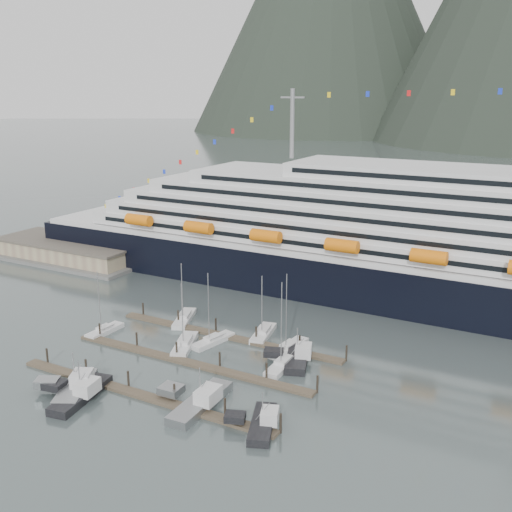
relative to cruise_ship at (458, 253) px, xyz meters
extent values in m
plane|color=#485554|center=(-30.03, -54.94, -12.04)|extent=(1600.00, 1600.00, 0.00)
cube|color=black|center=(-5.03, 0.06, -8.04)|extent=(210.00, 28.00, 12.00)
cube|color=silver|center=(-5.03, 0.06, -1.54)|extent=(205.80, 27.44, 1.50)
cube|color=silver|center=(-0.03, 0.06, 1.06)|extent=(185.00, 26.00, 3.20)
cube|color=black|center=(-0.03, -12.99, 1.22)|extent=(175.75, 0.20, 1.00)
cube|color=silver|center=(1.97, 0.06, 4.26)|extent=(180.00, 25.00, 3.20)
cube|color=black|center=(1.97, -12.49, 4.42)|extent=(171.00, 0.20, 1.00)
cube|color=silver|center=(3.97, 0.06, 7.46)|extent=(172.00, 24.00, 3.20)
cube|color=black|center=(3.97, -11.99, 7.62)|extent=(163.40, 0.20, 1.00)
cube|color=silver|center=(5.97, 0.06, 10.66)|extent=(160.00, 23.00, 3.20)
cube|color=black|center=(5.97, -11.49, 10.82)|extent=(152.00, 0.20, 1.00)
cube|color=silver|center=(7.97, 0.06, 13.76)|extent=(140.00, 22.00, 3.00)
cube|color=black|center=(7.97, -10.99, 13.91)|extent=(133.00, 0.20, 1.00)
cube|color=black|center=(9.97, -9.99, 16.91)|extent=(90.25, 0.20, 1.00)
cylinder|color=gray|center=(-40.03, 0.06, 26.26)|extent=(1.00, 1.00, 16.00)
cylinder|color=orange|center=(-75.03, -14.94, 2.46)|extent=(7.00, 2.80, 2.80)
cylinder|color=orange|center=(-57.03, -14.94, 2.46)|extent=(7.00, 2.80, 2.80)
cylinder|color=orange|center=(-39.03, -14.94, 2.46)|extent=(7.00, 2.80, 2.80)
cylinder|color=orange|center=(-21.03, -14.94, 2.46)|extent=(7.00, 2.80, 2.80)
cylinder|color=orange|center=(-3.03, -14.94, 2.46)|extent=(7.00, 2.80, 2.80)
cube|color=#595956|center=(-102.03, -12.94, -11.74)|extent=(46.00, 20.00, 1.20)
cube|color=#9C8569|center=(-102.03, -12.94, -9.54)|extent=(42.00, 16.00, 5.00)
cube|color=#595147|center=(-102.03, -12.94, -6.84)|extent=(43.00, 17.00, 0.60)
cube|color=#4E4132|center=(-35.03, -64.94, -11.79)|extent=(48.00, 2.00, 0.50)
cylinder|color=black|center=(-56.03, -63.84, -10.64)|extent=(0.36, 0.36, 3.20)
cylinder|color=black|center=(-47.03, -63.84, -10.64)|extent=(0.36, 0.36, 3.20)
cylinder|color=black|center=(-38.03, -63.84, -10.64)|extent=(0.36, 0.36, 3.20)
cylinder|color=black|center=(-29.03, -63.84, -10.64)|extent=(0.36, 0.36, 3.20)
cylinder|color=black|center=(-20.03, -63.84, -10.64)|extent=(0.36, 0.36, 3.20)
cylinder|color=black|center=(-11.03, -63.84, -10.64)|extent=(0.36, 0.36, 3.20)
cube|color=#4E4132|center=(-35.03, -51.94, -11.79)|extent=(48.00, 2.00, 0.50)
cylinder|color=black|center=(-56.03, -50.84, -10.64)|extent=(0.36, 0.36, 3.20)
cylinder|color=black|center=(-47.03, -50.84, -10.64)|extent=(0.36, 0.36, 3.20)
cylinder|color=black|center=(-38.03, -50.84, -10.64)|extent=(0.36, 0.36, 3.20)
cylinder|color=black|center=(-29.03, -50.84, -10.64)|extent=(0.36, 0.36, 3.20)
cylinder|color=black|center=(-20.03, -50.84, -10.64)|extent=(0.36, 0.36, 3.20)
cylinder|color=black|center=(-11.03, -50.84, -10.64)|extent=(0.36, 0.36, 3.20)
cube|color=#4E4132|center=(-35.03, -38.94, -11.79)|extent=(48.00, 2.00, 0.50)
cylinder|color=black|center=(-56.03, -37.84, -10.64)|extent=(0.36, 0.36, 3.20)
cylinder|color=black|center=(-47.03, -37.84, -10.64)|extent=(0.36, 0.36, 3.20)
cylinder|color=black|center=(-38.03, -37.84, -10.64)|extent=(0.36, 0.36, 3.20)
cylinder|color=black|center=(-29.03, -37.84, -10.64)|extent=(0.36, 0.36, 3.20)
cylinder|color=black|center=(-20.03, -37.84, -10.64)|extent=(0.36, 0.36, 3.20)
cylinder|color=black|center=(-11.03, -37.84, -10.64)|extent=(0.36, 0.36, 3.20)
cube|color=silver|center=(-57.03, -48.50, -11.79)|extent=(2.63, 8.59, 1.33)
cube|color=silver|center=(-57.03, -48.50, -10.95)|extent=(1.96, 3.03, 0.76)
cylinder|color=gray|center=(-57.04, -49.36, -5.18)|extent=(0.15, 0.15, 12.00)
cube|color=silver|center=(-35.77, -42.45, -11.79)|extent=(4.48, 9.93, 1.35)
cube|color=silver|center=(-35.77, -42.45, -10.93)|extent=(2.59, 3.70, 0.77)
cylinder|color=gray|center=(-35.97, -43.39, -4.60)|extent=(0.15, 0.15, 13.15)
cube|color=silver|center=(-39.38, -46.49, -11.79)|extent=(6.64, 10.93, 1.56)
cube|color=silver|center=(-39.38, -46.49, -10.75)|extent=(3.45, 4.28, 0.89)
cylinder|color=gray|center=(-38.99, -47.48, -5.17)|extent=(0.18, 0.18, 11.74)
cube|color=silver|center=(-19.80, -44.93, -11.79)|extent=(2.83, 10.91, 1.38)
cube|color=silver|center=(-19.80, -44.93, -10.90)|extent=(2.06, 3.84, 0.79)
cylinder|color=gray|center=(-19.77, -46.02, -3.83)|extent=(0.16, 0.16, 14.64)
cube|color=silver|center=(-47.05, -35.72, -11.79)|extent=(6.35, 10.76, 1.47)
cube|color=silver|center=(-47.05, -35.72, -10.83)|extent=(3.29, 4.18, 0.84)
cylinder|color=gray|center=(-46.67, -36.70, -5.25)|extent=(0.17, 0.17, 11.68)
cube|color=silver|center=(-29.05, -34.94, -11.79)|extent=(4.75, 10.09, 1.51)
cube|color=silver|center=(-29.05, -34.94, -10.80)|extent=(2.81, 3.77, 0.86)
cylinder|color=gray|center=(-28.85, -35.89, -5.30)|extent=(0.17, 0.17, 11.53)
cube|color=silver|center=(-21.87, -38.53, -11.79)|extent=(3.68, 10.47, 1.37)
cube|color=silver|center=(-21.87, -38.53, -10.92)|extent=(2.34, 3.78, 0.78)
cylinder|color=gray|center=(-21.98, -39.54, -4.15)|extent=(0.16, 0.16, 14.02)
cube|color=black|center=(-42.31, -69.94, -11.69)|extent=(5.50, 12.93, 1.93)
cube|color=black|center=(-47.01, -70.73, -10.50)|extent=(3.69, 3.26, 1.16)
cube|color=silver|center=(-41.08, -69.73, -9.82)|extent=(3.28, 4.15, 2.12)
cube|color=black|center=(-41.08, -69.73, -9.05)|extent=(3.05, 3.87, 0.48)
cylinder|color=gray|center=(-42.31, -69.94, -8.19)|extent=(0.15, 0.15, 4.82)
cube|color=gray|center=(-44.42, -68.94, -11.69)|extent=(8.63, 12.07, 2.11)
cube|color=gray|center=(-48.35, -70.94, -10.35)|extent=(4.35, 3.90, 1.27)
cube|color=silver|center=(-43.38, -68.42, -9.61)|extent=(4.21, 4.44, 2.32)
cube|color=black|center=(-43.38, -68.42, -8.77)|extent=(3.91, 4.14, 0.53)
cylinder|color=gray|center=(-44.42, -68.94, -7.82)|extent=(0.17, 0.17, 5.27)
cube|color=gray|center=(-24.78, -63.14, -11.69)|extent=(4.08, 13.94, 1.97)
cube|color=gray|center=(-30.03, -63.34, -10.46)|extent=(3.47, 3.17, 1.18)
cube|color=silver|center=(-23.40, -63.09, -9.77)|extent=(2.92, 4.25, 2.17)
cube|color=black|center=(-23.40, -63.09, -8.98)|extent=(2.71, 3.96, 0.49)
cylinder|color=gray|center=(-24.78, -63.14, -8.09)|extent=(0.16, 0.16, 4.93)
cube|color=black|center=(-13.87, -63.85, -11.69)|extent=(6.52, 10.69, 1.71)
cube|color=black|center=(-17.52, -65.23, -10.67)|extent=(3.52, 3.14, 1.03)
cube|color=silver|center=(-12.91, -63.49, -10.07)|extent=(3.33, 3.73, 1.88)
cube|color=black|center=(-12.91, -63.49, -9.39)|extent=(3.10, 3.48, 0.43)
cylinder|color=gray|center=(-13.87, -63.85, -8.62)|extent=(0.14, 0.14, 4.28)
cube|color=black|center=(-18.44, -42.36, -11.69)|extent=(7.08, 11.42, 1.97)
cube|color=black|center=(-22.31, -43.79, -10.46)|extent=(3.97, 3.40, 1.18)
cube|color=silver|center=(-17.42, -41.99, -9.77)|extent=(3.72, 4.01, 2.17)
cube|color=black|center=(-17.42, -41.99, -8.98)|extent=(3.46, 3.74, 0.49)
cylinder|color=gray|center=(-18.44, -42.36, -8.09)|extent=(0.16, 0.16, 4.94)
camera|label=1|loc=(21.10, -129.93, 33.89)|focal=42.00mm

